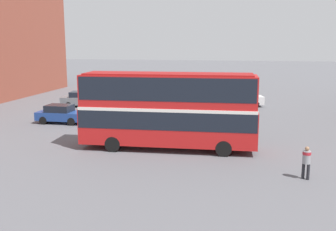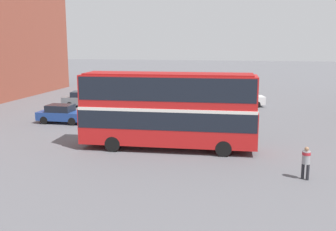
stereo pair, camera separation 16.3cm
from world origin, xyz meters
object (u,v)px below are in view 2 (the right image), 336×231
object	(u,v)px
parked_car_kerb_far	(85,99)
double_decker_bus	(168,106)
parked_car_kerb_near	(62,114)
pedestrian_foreground	(306,160)
parked_car_side_street	(243,99)

from	to	relation	value
parked_car_kerb_far	double_decker_bus	bearing A→B (deg)	-59.28
parked_car_kerb_near	parked_car_kerb_far	world-z (taller)	parked_car_kerb_far
pedestrian_foreground	parked_car_kerb_near	bearing A→B (deg)	-88.12
double_decker_bus	parked_car_kerb_near	xyz separation A→B (m)	(-10.40, 6.32, -1.99)
double_decker_bus	pedestrian_foreground	xyz separation A→B (m)	(7.80, -4.18, -1.73)
parked_car_kerb_near	parked_car_side_street	xyz separation A→B (m)	(14.83, 11.74, 0.04)
parked_car_kerb_near	parked_car_kerb_far	distance (m)	8.49
double_decker_bus	parked_car_side_street	distance (m)	18.70
parked_car_kerb_far	parked_car_side_street	world-z (taller)	parked_car_kerb_far
double_decker_bus	parked_car_kerb_near	world-z (taller)	double_decker_bus
pedestrian_foreground	parked_car_kerb_far	distance (m)	27.26
double_decker_bus	pedestrian_foreground	size ratio (longest dim) A/B	6.62
parked_car_kerb_near	parked_car_side_street	size ratio (longest dim) A/B	0.83
double_decker_bus	parked_car_kerb_near	distance (m)	12.33
parked_car_kerb_near	parked_car_kerb_far	size ratio (longest dim) A/B	0.82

